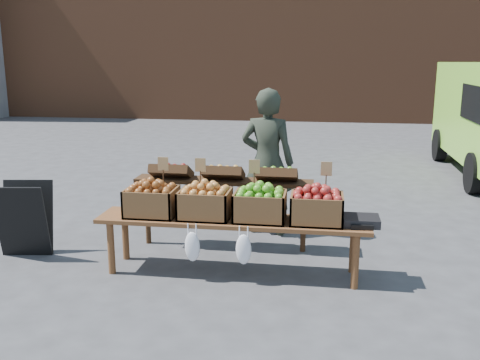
% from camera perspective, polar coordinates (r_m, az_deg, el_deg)
% --- Properties ---
extents(ground, '(80.00, 80.00, 0.00)m').
position_cam_1_polar(ground, '(5.61, -5.48, -9.44)').
color(ground, '#424244').
extents(vendor, '(0.70, 0.51, 1.78)m').
position_cam_1_polar(vendor, '(6.48, 2.93, 1.92)').
color(vendor, '#282F24').
rests_on(vendor, ground).
extents(chalkboard_sign, '(0.58, 0.38, 0.82)m').
position_cam_1_polar(chalkboard_sign, '(6.29, -21.97, -3.87)').
color(chalkboard_sign, black).
rests_on(chalkboard_sign, ground).
extents(back_table, '(2.10, 0.44, 1.04)m').
position_cam_1_polar(back_table, '(6.04, -1.75, -2.51)').
color(back_table, '#352011').
rests_on(back_table, ground).
extents(display_bench, '(2.70, 0.56, 0.57)m').
position_cam_1_polar(display_bench, '(5.40, -0.81, -7.04)').
color(display_bench, brown).
rests_on(display_bench, ground).
extents(crate_golden_apples, '(0.50, 0.40, 0.28)m').
position_cam_1_polar(crate_golden_apples, '(5.46, -9.40, -2.30)').
color(crate_golden_apples, '#94461C').
rests_on(crate_golden_apples, display_bench).
extents(crate_russet_pears, '(0.50, 0.40, 0.28)m').
position_cam_1_polar(crate_russet_pears, '(5.32, -3.75, -2.57)').
color(crate_russet_pears, '#A7861C').
rests_on(crate_russet_pears, display_bench).
extents(crate_red_apples, '(0.50, 0.40, 0.28)m').
position_cam_1_polar(crate_red_apples, '(5.23, 2.15, -2.82)').
color(crate_red_apples, '#418A1B').
rests_on(crate_red_apples, display_bench).
extents(crate_green_apples, '(0.50, 0.40, 0.28)m').
position_cam_1_polar(crate_green_apples, '(5.20, 8.19, -3.04)').
color(crate_green_apples, maroon).
rests_on(crate_green_apples, display_bench).
extents(weighing_scale, '(0.34, 0.30, 0.08)m').
position_cam_1_polar(weighing_scale, '(5.24, 12.81, -4.24)').
color(weighing_scale, black).
rests_on(weighing_scale, display_bench).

